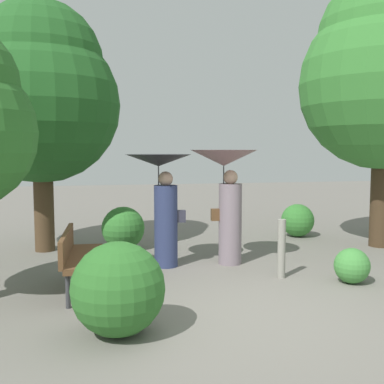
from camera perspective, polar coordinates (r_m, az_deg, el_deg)
name	(u,v)px	position (r m, az deg, el deg)	size (l,w,h in m)	color
ground_plane	(239,310)	(5.77, 5.80, -14.34)	(40.00, 40.00, 0.00)	slate
person_left	(162,192)	(7.56, -3.70, 0.06)	(1.07, 1.07, 1.85)	navy
person_right	(226,183)	(7.73, 4.26, 1.08)	(1.12, 1.12, 1.93)	gray
park_bench	(79,255)	(6.51, -13.83, -7.51)	(0.54, 1.52, 0.83)	#38383D
tree_mid_left	(40,92)	(9.20, -18.21, 11.71)	(2.93, 2.93, 4.68)	#4C3823
bush_path_left	(352,266)	(7.14, 19.16, -8.60)	(0.51, 0.51, 0.51)	#428C3D
bush_path_right	(298,220)	(10.51, 12.91, -3.43)	(0.73, 0.73, 0.73)	#387F33
bush_behind_bench	(118,289)	(4.95, -9.11, -11.73)	(0.99, 0.99, 0.99)	#2D6B28
bush_far_side	(123,228)	(9.05, -8.50, -4.43)	(0.83, 0.83, 0.83)	#387F33
path_marker_post	(282,249)	(7.11, 11.00, -6.89)	(0.12, 0.12, 0.89)	gray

